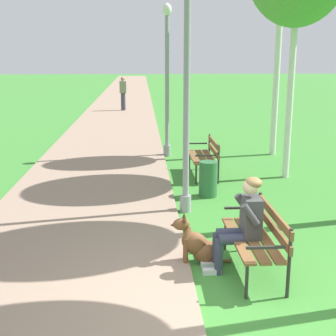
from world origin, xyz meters
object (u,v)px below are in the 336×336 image
person_seated_on_near_bench (242,221)px  park_bench_mid (206,154)px  lamp_post_mid (167,80)px  dog_brown (199,245)px  lamp_post_near (187,91)px  park_bench_near (259,234)px  litter_bin (208,179)px  pedestrian_distant (123,94)px

person_seated_on_near_bench → park_bench_mid: bearing=87.7°
park_bench_mid → person_seated_on_near_bench: bearing=-92.3°
lamp_post_mid → person_seated_on_near_bench: bearing=-85.3°
dog_brown → lamp_post_mid: (-0.05, 6.76, 1.81)m
person_seated_on_near_bench → lamp_post_near: (-0.50, 2.35, 1.45)m
park_bench_near → litter_bin: park_bench_near is taller
park_bench_mid → lamp_post_mid: (-0.76, 2.20, 1.56)m
park_bench_near → person_seated_on_near_bench: size_ratio=1.20×
park_bench_near → lamp_post_mid: lamp_post_mid is taller
person_seated_on_near_bench → pedestrian_distant: pedestrian_distant is taller
park_bench_mid → pedestrian_distant: (-2.33, 12.55, 0.33)m
lamp_post_mid → litter_bin: lamp_post_mid is taller
person_seated_on_near_bench → lamp_post_near: bearing=102.0°
park_bench_mid → lamp_post_mid: 2.80m
dog_brown → pedestrian_distant: size_ratio=0.50×
dog_brown → lamp_post_mid: lamp_post_mid is taller
park_bench_near → litter_bin: (-0.18, 3.27, -0.16)m
person_seated_on_near_bench → lamp_post_near: 2.80m
lamp_post_near → pedestrian_distant: 15.14m
lamp_post_mid → park_bench_mid: bearing=-70.9°
litter_bin → pedestrian_distant: pedestrian_distant is taller
park_bench_mid → dog_brown: (-0.72, -4.57, -0.25)m
pedestrian_distant → litter_bin: bearing=-81.3°
person_seated_on_near_bench → pedestrian_distant: size_ratio=0.76×
park_bench_near → lamp_post_near: 2.97m
person_seated_on_near_bench → litter_bin: bearing=89.5°
pedestrian_distant → dog_brown: bearing=-84.6°
park_bench_near → dog_brown: park_bench_near is taller
person_seated_on_near_bench → park_bench_near: bearing=-12.1°
lamp_post_near → litter_bin: 2.05m
lamp_post_mid → dog_brown: bearing=-89.6°
dog_brown → pedestrian_distant: 17.20m
park_bench_near → dog_brown: 0.82m
park_bench_near → park_bench_mid: 4.84m
lamp_post_mid → pedestrian_distant: lamp_post_mid is taller
park_bench_mid → lamp_post_near: (-0.69, -2.44, 1.61)m
pedestrian_distant → person_seated_on_near_bench: bearing=-83.0°
person_seated_on_near_bench → lamp_post_mid: 7.15m
park_bench_mid → pedestrian_distant: 12.77m
park_bench_near → litter_bin: bearing=93.1°
litter_bin → dog_brown: bearing=-100.5°
litter_bin → pedestrian_distant: 14.29m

